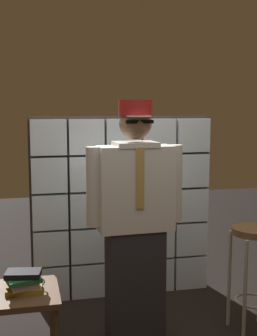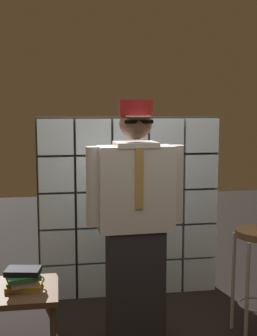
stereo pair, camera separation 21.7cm
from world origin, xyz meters
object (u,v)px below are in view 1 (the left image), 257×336
(bar_stool, at_px, (254,255))
(book_stack, at_px, (24,282))
(side_table, at_px, (20,300))
(coffee_mug, at_px, (33,283))
(standing_person, at_px, (135,220))

(bar_stool, xyz_separation_m, book_stack, (-1.71, -0.03, -0.05))
(side_table, xyz_separation_m, coffee_mug, (0.09, 0.01, 0.11))
(standing_person, xyz_separation_m, coffee_mug, (-0.73, -0.06, -0.39))
(book_stack, xyz_separation_m, coffee_mug, (0.06, 0.02, -0.02))
(bar_stool, relative_size, book_stack, 3.19)
(book_stack, bearing_deg, side_table, 154.95)
(side_table, relative_size, coffee_mug, 4.13)
(bar_stool, distance_m, book_stack, 1.71)
(bar_stool, distance_m, coffee_mug, 1.65)
(bar_stool, distance_m, side_table, 1.74)
(book_stack, height_order, coffee_mug, book_stack)
(standing_person, height_order, bar_stool, standing_person)
(bar_stool, height_order, book_stack, bar_stool)
(side_table, distance_m, coffee_mug, 0.14)
(bar_stool, bearing_deg, coffee_mug, -179.54)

